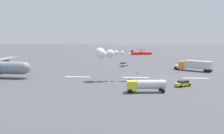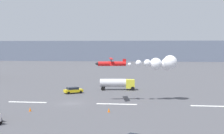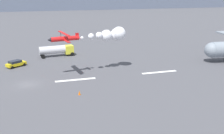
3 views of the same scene
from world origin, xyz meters
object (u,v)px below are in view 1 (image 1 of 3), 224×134
Objects in this scene: semi_truck_orange at (194,65)px; traffic_cone_near at (177,72)px; stunt_biplane_red at (108,53)px; fuel_tanker_truck at (146,85)px; traffic_cone_far at (137,72)px; airport_staff_sedan at (183,83)px; followme_car_yellow at (124,64)px.

semi_truck_orange is 10.19m from traffic_cone_near.
fuel_tanker_truck is at bearing 123.25° from stunt_biplane_red.
semi_truck_orange reaches higher than fuel_tanker_truck.
traffic_cone_far is (13.72, 0.91, 0.00)m from traffic_cone_near.
semi_truck_orange is 30.34m from airport_staff_sedan.
semi_truck_orange is 2.88× the size of followme_car_yellow.
semi_truck_orange is at bearing -159.30° from traffic_cone_far.
traffic_cone_far is at bearing 104.33° from followme_car_yellow.
fuel_tanker_truck is 31.80m from traffic_cone_near.
traffic_cone_far is (11.37, -20.87, -0.44)m from airport_staff_sedan.
semi_truck_orange is 22.43m from traffic_cone_far.
stunt_biplane_red is 36.72m from semi_truck_orange.
followme_car_yellow and airport_staff_sedan have the same top height.
traffic_cone_near is (-2.35, -21.78, -0.44)m from airport_staff_sedan.
traffic_cone_far is (-8.86, -12.81, -7.45)m from stunt_biplane_red.
followme_car_yellow is at bearing -96.70° from stunt_biplane_red.
stunt_biplane_red is 22.87m from airport_staff_sedan.
stunt_biplane_red is at bearing 31.29° from traffic_cone_near.
traffic_cone_near is at bearing -176.20° from traffic_cone_far.
fuel_tanker_truck is 28.41m from traffic_cone_far.
airport_staff_sedan is (-16.41, 40.58, 0.00)m from followme_car_yellow.
fuel_tanker_truck is at bearing 61.61° from semi_truck_orange.
traffic_cone_near is at bearing -112.95° from fuel_tanker_truck.
traffic_cone_far is (-5.04, 19.71, -0.44)m from followme_car_yellow.
airport_staff_sedan is (9.55, 28.77, -1.30)m from semi_truck_orange.
traffic_cone_far is at bearing -124.65° from stunt_biplane_red.
fuel_tanker_truck is at bearing 92.69° from traffic_cone_far.
airport_staff_sedan is 21.91m from traffic_cone_near.
stunt_biplane_red reaches higher than followme_car_yellow.
fuel_tanker_truck is 12.18× the size of traffic_cone_far.
fuel_tanker_truck is at bearing 97.55° from followme_car_yellow.
followme_car_yellow is 0.95× the size of airport_staff_sedan.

